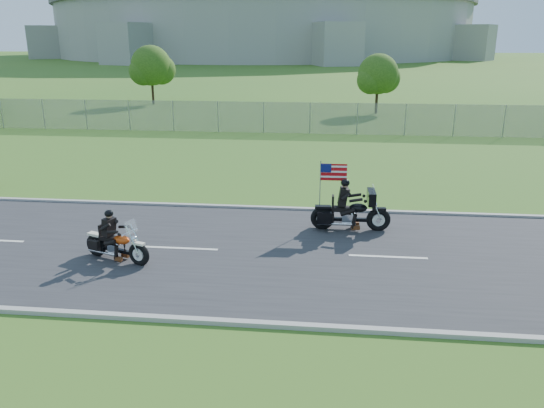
# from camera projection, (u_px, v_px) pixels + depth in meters

# --- Properties ---
(ground) EXTENTS (420.00, 420.00, 0.00)m
(ground) POSITION_uv_depth(u_px,v_px,m) (248.00, 252.00, 15.39)
(ground) COLOR #28591B
(ground) RESTS_ON ground
(road) EXTENTS (120.00, 8.00, 0.04)m
(road) POSITION_uv_depth(u_px,v_px,m) (248.00, 252.00, 15.38)
(road) COLOR #28282B
(road) RESTS_ON ground
(curb_north) EXTENTS (120.00, 0.18, 0.12)m
(curb_north) POSITION_uv_depth(u_px,v_px,m) (265.00, 208.00, 19.21)
(curb_north) COLOR #9E9B93
(curb_north) RESTS_ON ground
(curb_south) EXTENTS (120.00, 0.18, 0.12)m
(curb_south) POSITION_uv_depth(u_px,v_px,m) (220.00, 322.00, 11.53)
(curb_south) COLOR #9E9B93
(curb_south) RESTS_ON ground
(fence) EXTENTS (60.00, 0.03, 2.00)m
(fence) POSITION_uv_depth(u_px,v_px,m) (218.00, 117.00, 34.56)
(fence) COLOR gray
(fence) RESTS_ON ground
(stadium) EXTENTS (140.40, 140.40, 29.20)m
(stadium) POSITION_uv_depth(u_px,v_px,m) (265.00, 6.00, 173.89)
(stadium) COLOR #A3A099
(stadium) RESTS_ON ground
(tree_fence_near) EXTENTS (3.52, 3.28, 4.75)m
(tree_fence_near) POSITION_uv_depth(u_px,v_px,m) (378.00, 76.00, 42.35)
(tree_fence_near) COLOR #382316
(tree_fence_near) RESTS_ON ground
(tree_fence_mid) EXTENTS (3.96, 3.69, 5.30)m
(tree_fence_mid) POSITION_uv_depth(u_px,v_px,m) (152.00, 68.00, 48.08)
(tree_fence_mid) COLOR #382316
(tree_fence_mid) RESTS_ON ground
(motorcycle_lead) EXTENTS (2.12, 1.02, 1.48)m
(motorcycle_lead) POSITION_uv_depth(u_px,v_px,m) (116.00, 245.00, 14.67)
(motorcycle_lead) COLOR black
(motorcycle_lead) RESTS_ON ground
(motorcycle_follow) EXTENTS (2.56, 0.84, 2.14)m
(motorcycle_follow) POSITION_uv_depth(u_px,v_px,m) (350.00, 213.00, 16.95)
(motorcycle_follow) COLOR black
(motorcycle_follow) RESTS_ON ground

